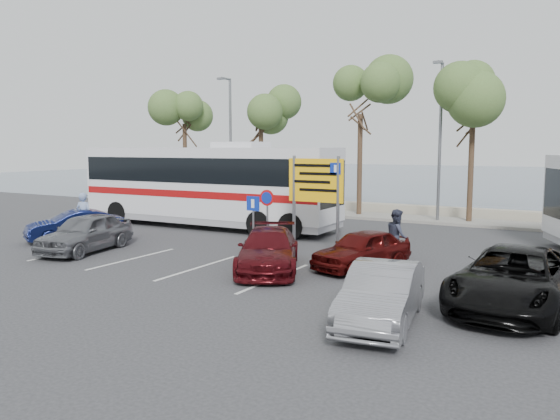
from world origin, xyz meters
The scene contains 23 objects.
ground centered at (0.00, 0.00, 0.00)m, with size 120.00×120.00×0.00m, color #2E2E30.
kerb_strip centered at (0.00, 14.00, 0.07)m, with size 44.00×2.40×0.15m, color gray.
seawall centered at (0.00, 16.00, 0.30)m, with size 48.00×0.80×0.60m, color #A89F86.
sea centered at (0.00, 60.00, 0.01)m, with size 140.00×140.00×0.00m, color #3E5263.
tree_far_left centered at (-14.00, 14.00, 6.33)m, with size 3.20×3.20×7.60m.
tree_left centered at (-8.00, 14.00, 6.00)m, with size 3.20×3.20×7.20m.
tree_mid centered at (-1.50, 14.00, 6.65)m, with size 3.20×3.20×8.00m.
tree_right centered at (4.50, 14.00, 6.17)m, with size 3.20×3.20×7.40m.
street_lamp_left centered at (-10.00, 13.52, 4.60)m, with size 0.45×1.15×8.01m.
street_lamp_right centered at (3.00, 13.52, 4.60)m, with size 0.45×1.15×8.01m.
direction_sign centered at (1.00, 3.20, 2.43)m, with size 2.20×0.12×3.60m.
sign_no_stop centered at (-0.60, 2.38, 1.58)m, with size 0.60×0.08×2.35m.
sign_parking centered at (-0.20, 0.79, 1.47)m, with size 0.50×0.07×2.25m.
lane_markings centered at (-1.14, -1.00, 0.00)m, with size 12.02×4.20×0.01m, color silver, non-canonical shape.
coach_bus_left centered at (-6.50, 6.50, 1.93)m, with size 13.40×3.08×4.16m.
car_silver_a centered at (-6.60, -0.89, 0.72)m, with size 1.70×4.23×1.44m, color slate.
car_blue centered at (-9.00, 0.61, 0.64)m, with size 1.35×3.87×1.28m, color #0E1744.
car_maroon centered at (1.00, -0.21, 0.66)m, with size 1.85×4.55×1.32m, color #4E0D11.
car_red centered at (3.50, 1.50, 0.64)m, with size 1.50×3.74×1.27m, color #4B0B0A.
suv_black centered at (8.30, -0.79, 0.74)m, with size 2.45×5.31×1.47m, color black.
car_silver_b centered at (5.90, -3.50, 0.67)m, with size 1.41×4.04×1.33m, color gray.
pedestrian_near centered at (-9.00, 1.12, 1.00)m, with size 0.73×0.48×1.99m, color #8196BC.
pedestrian_far centered at (4.15, 3.08, 0.91)m, with size 0.89×0.69×1.82m, color #2D3144.
Camera 1 is at (9.76, -14.88, 3.91)m, focal length 35.00 mm.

